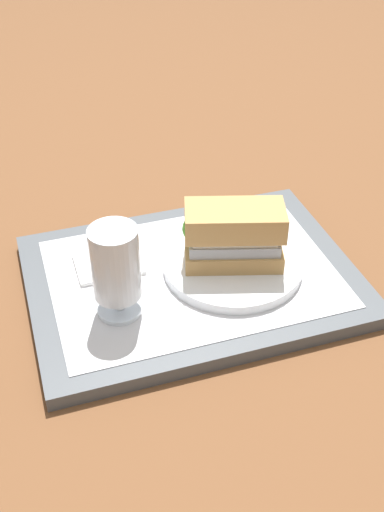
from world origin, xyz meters
TOP-DOWN VIEW (x-y plane):
  - ground_plane at (0.00, 0.00)m, footprint 3.00×3.00m
  - tray at (0.00, 0.00)m, footprint 0.44×0.32m
  - placemat at (0.00, 0.00)m, footprint 0.38×0.27m
  - plate at (-0.06, 0.01)m, footprint 0.19×0.19m
  - sandwich at (-0.05, 0.01)m, footprint 0.14×0.10m
  - beer_glass at (0.11, 0.05)m, footprint 0.06×0.06m
  - napkin_folded at (0.10, -0.05)m, footprint 0.09×0.07m

SIDE VIEW (x-z plane):
  - ground_plane at x=0.00m, z-range 0.00..0.00m
  - tray at x=0.00m, z-range 0.00..0.02m
  - placemat at x=0.00m, z-range 0.02..0.02m
  - napkin_folded at x=0.10m, z-range 0.02..0.03m
  - plate at x=-0.06m, z-range 0.02..0.04m
  - sandwich at x=-0.05m, z-range 0.04..0.12m
  - beer_glass at x=0.11m, z-range 0.03..0.15m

